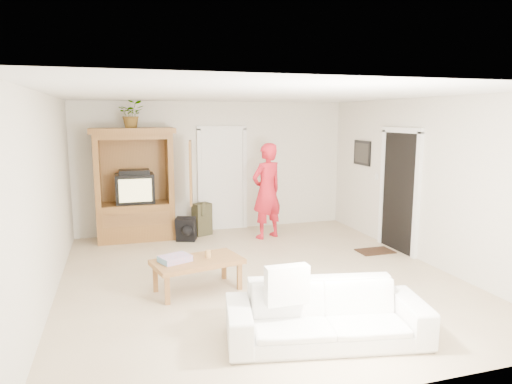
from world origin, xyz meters
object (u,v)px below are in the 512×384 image
(armoire, at_px, (136,192))
(sofa, at_px, (326,313))
(coffee_table, at_px, (197,264))
(man, at_px, (267,191))

(armoire, xyz_separation_m, sofa, (1.68, -4.70, -0.61))
(armoire, height_order, sofa, armoire)
(armoire, xyz_separation_m, coffee_table, (0.64, -2.93, -0.53))
(armoire, bearing_deg, sofa, -70.38)
(man, xyz_separation_m, coffee_table, (-1.74, -2.31, -0.54))
(armoire, bearing_deg, man, -14.66)
(armoire, distance_m, sofa, 5.03)
(sofa, bearing_deg, armoire, 120.62)
(man, distance_m, sofa, 4.18)
(man, xyz_separation_m, sofa, (-0.70, -4.08, -0.61))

